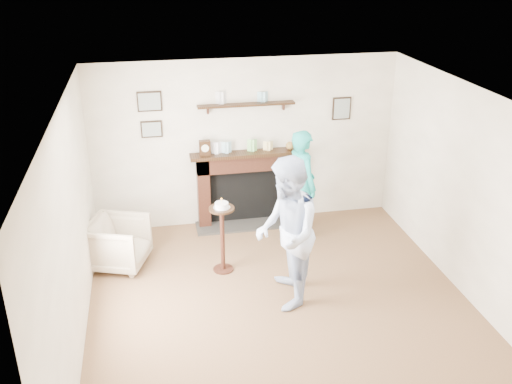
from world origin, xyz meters
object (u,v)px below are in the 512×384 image
man (285,300)px  armchair (121,265)px  woman (300,234)px  pedestal_table (222,227)px

man → armchair: bearing=-113.6°
armchair → woman: size_ratio=0.45×
pedestal_table → man: bearing=-53.0°
armchair → woman: bearing=-62.3°
pedestal_table → woman: bearing=31.2°
woman → armchair: bearing=83.1°
man → woman: bearing=167.0°
woman → pedestal_table: 1.60m
armchair → pedestal_table: pedestal_table is taller
armchair → pedestal_table: size_ratio=0.70×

